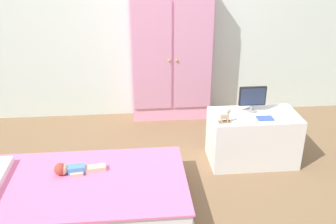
{
  "coord_description": "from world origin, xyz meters",
  "views": [
    {
      "loc": [
        -0.14,
        -2.58,
        1.87
      ],
      "look_at": [
        0.13,
        0.38,
        0.52
      ],
      "focal_mm": 40.7,
      "sensor_mm": 36.0,
      "label": 1
    }
  ],
  "objects_px": {
    "doll": "(71,169)",
    "rocking_horse_toy": "(226,116)",
    "bed": "(73,195)",
    "wardrobe": "(172,57)",
    "book_blue": "(265,118)",
    "tv_stand": "(253,138)",
    "tv_monitor": "(252,97)"
  },
  "relations": [
    {
      "from": "doll",
      "to": "rocking_horse_toy",
      "type": "distance_m",
      "value": 1.33
    },
    {
      "from": "bed",
      "to": "rocking_horse_toy",
      "type": "bearing_deg",
      "value": 18.04
    },
    {
      "from": "wardrobe",
      "to": "doll",
      "type": "bearing_deg",
      "value": -122.75
    },
    {
      "from": "doll",
      "to": "book_blue",
      "type": "bearing_deg",
      "value": 11.21
    },
    {
      "from": "tv_stand",
      "to": "rocking_horse_toy",
      "type": "height_order",
      "value": "rocking_horse_toy"
    },
    {
      "from": "wardrobe",
      "to": "book_blue",
      "type": "bearing_deg",
      "value": -58.26
    },
    {
      "from": "doll",
      "to": "tv_stand",
      "type": "height_order",
      "value": "tv_stand"
    },
    {
      "from": "wardrobe",
      "to": "tv_monitor",
      "type": "xyz_separation_m",
      "value": [
        0.62,
        -0.95,
        -0.12
      ]
    },
    {
      "from": "doll",
      "to": "wardrobe",
      "type": "bearing_deg",
      "value": 57.25
    },
    {
      "from": "doll",
      "to": "rocking_horse_toy",
      "type": "xyz_separation_m",
      "value": [
        1.27,
        0.29,
        0.26
      ]
    },
    {
      "from": "doll",
      "to": "wardrobe",
      "type": "distance_m",
      "value": 1.78
    },
    {
      "from": "bed",
      "to": "rocking_horse_toy",
      "type": "relative_size",
      "value": 13.94
    },
    {
      "from": "doll",
      "to": "tv_stand",
      "type": "distance_m",
      "value": 1.62
    },
    {
      "from": "bed",
      "to": "tv_stand",
      "type": "distance_m",
      "value": 1.64
    },
    {
      "from": "doll",
      "to": "tv_monitor",
      "type": "distance_m",
      "value": 1.66
    },
    {
      "from": "tv_stand",
      "to": "book_blue",
      "type": "bearing_deg",
      "value": -58.88
    },
    {
      "from": "wardrobe",
      "to": "tv_stand",
      "type": "distance_m",
      "value": 1.3
    },
    {
      "from": "tv_monitor",
      "to": "rocking_horse_toy",
      "type": "xyz_separation_m",
      "value": [
        -0.28,
        -0.21,
        -0.07
      ]
    },
    {
      "from": "doll",
      "to": "tv_stand",
      "type": "relative_size",
      "value": 0.5
    },
    {
      "from": "bed",
      "to": "tv_monitor",
      "type": "bearing_deg",
      "value": 21.77
    },
    {
      "from": "wardrobe",
      "to": "tv_monitor",
      "type": "relative_size",
      "value": 5.93
    },
    {
      "from": "bed",
      "to": "doll",
      "type": "xyz_separation_m",
      "value": [
        -0.02,
        0.12,
        0.15
      ]
    },
    {
      "from": "doll",
      "to": "tv_monitor",
      "type": "bearing_deg",
      "value": 17.56
    },
    {
      "from": "doll",
      "to": "wardrobe",
      "type": "height_order",
      "value": "wardrobe"
    },
    {
      "from": "doll",
      "to": "bed",
      "type": "bearing_deg",
      "value": -79.71
    },
    {
      "from": "tv_monitor",
      "to": "tv_stand",
      "type": "bearing_deg",
      "value": -79.78
    },
    {
      "from": "doll",
      "to": "wardrobe",
      "type": "xyz_separation_m",
      "value": [
        0.93,
        1.44,
        0.46
      ]
    },
    {
      "from": "tv_monitor",
      "to": "book_blue",
      "type": "height_order",
      "value": "tv_monitor"
    },
    {
      "from": "book_blue",
      "to": "rocking_horse_toy",
      "type": "bearing_deg",
      "value": -174.23
    },
    {
      "from": "tv_monitor",
      "to": "rocking_horse_toy",
      "type": "relative_size",
      "value": 1.94
    },
    {
      "from": "doll",
      "to": "rocking_horse_toy",
      "type": "relative_size",
      "value": 3.16
    },
    {
      "from": "tv_stand",
      "to": "tv_monitor",
      "type": "xyz_separation_m",
      "value": [
        -0.01,
        0.07,
        0.37
      ]
    }
  ]
}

